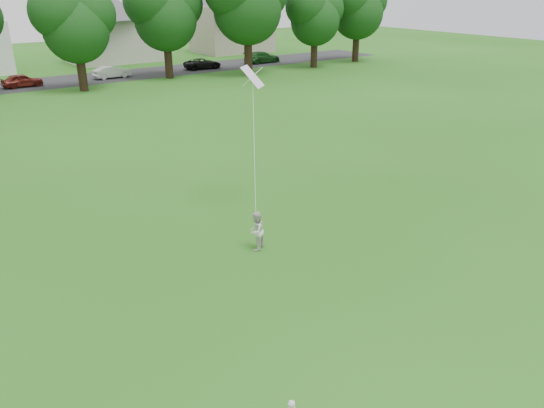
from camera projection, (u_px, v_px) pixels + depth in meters
ground at (241, 326)px, 14.40m from camera, size 160.00×160.00×0.00m
older_boy at (256, 231)px, 18.24m from camera, size 0.86×0.81×1.41m
kite at (254, 146)px, 18.99m from camera, size 1.64×2.16×5.71m
tree_row at (31, 15)px, 41.37m from camera, size 81.71×8.85×10.91m
parked_cars at (3, 82)px, 45.82m from camera, size 62.69×2.22×1.28m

